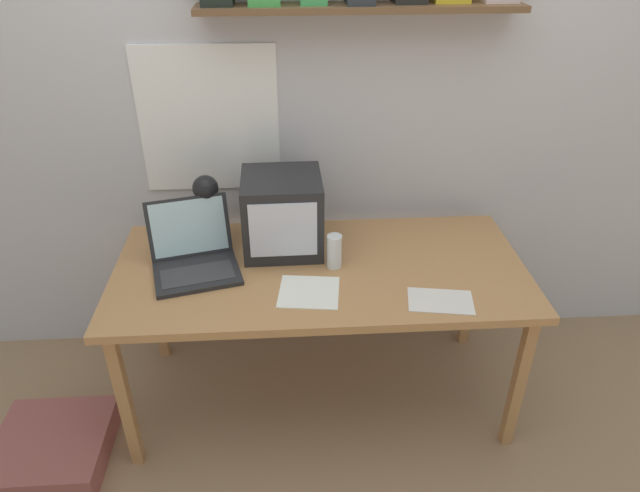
{
  "coord_description": "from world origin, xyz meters",
  "views": [
    {
      "loc": [
        -0.13,
        -1.97,
        2.02
      ],
      "look_at": [
        0.0,
        0.0,
        0.82
      ],
      "focal_mm": 32.0,
      "sensor_mm": 36.0,
      "label": 1
    }
  ],
  "objects_px": {
    "desk_lamp": "(207,195)",
    "loose_paper_near_monitor": "(440,301)",
    "crt_monitor": "(282,213)",
    "juice_glass": "(334,253)",
    "floor_cushion": "(53,448)",
    "open_notebook": "(309,292)",
    "laptop": "(194,253)",
    "corner_desk": "(320,278)"
  },
  "relations": [
    {
      "from": "open_notebook",
      "to": "corner_desk",
      "type": "bearing_deg",
      "value": 73.07
    },
    {
      "from": "corner_desk",
      "to": "loose_paper_near_monitor",
      "type": "height_order",
      "value": "loose_paper_near_monitor"
    },
    {
      "from": "laptop",
      "to": "juice_glass",
      "type": "distance_m",
      "value": 0.58
    },
    {
      "from": "open_notebook",
      "to": "loose_paper_near_monitor",
      "type": "distance_m",
      "value": 0.5
    },
    {
      "from": "laptop",
      "to": "desk_lamp",
      "type": "xyz_separation_m",
      "value": [
        0.05,
        0.19,
        0.16
      ]
    },
    {
      "from": "corner_desk",
      "to": "juice_glass",
      "type": "distance_m",
      "value": 0.13
    },
    {
      "from": "desk_lamp",
      "to": "loose_paper_near_monitor",
      "type": "distance_m",
      "value": 1.06
    },
    {
      "from": "laptop",
      "to": "open_notebook",
      "type": "distance_m",
      "value": 0.51
    },
    {
      "from": "loose_paper_near_monitor",
      "to": "floor_cushion",
      "type": "bearing_deg",
      "value": -178.75
    },
    {
      "from": "laptop",
      "to": "loose_paper_near_monitor",
      "type": "distance_m",
      "value": 1.0
    },
    {
      "from": "laptop",
      "to": "loose_paper_near_monitor",
      "type": "height_order",
      "value": "laptop"
    },
    {
      "from": "open_notebook",
      "to": "juice_glass",
      "type": "bearing_deg",
      "value": 57.7
    },
    {
      "from": "crt_monitor",
      "to": "floor_cushion",
      "type": "bearing_deg",
      "value": -155.18
    },
    {
      "from": "corner_desk",
      "to": "desk_lamp",
      "type": "relative_size",
      "value": 5.24
    },
    {
      "from": "crt_monitor",
      "to": "floor_cushion",
      "type": "relative_size",
      "value": 0.74
    },
    {
      "from": "desk_lamp",
      "to": "loose_paper_near_monitor",
      "type": "height_order",
      "value": "desk_lamp"
    },
    {
      "from": "crt_monitor",
      "to": "desk_lamp",
      "type": "height_order",
      "value": "crt_monitor"
    },
    {
      "from": "juice_glass",
      "to": "floor_cushion",
      "type": "xyz_separation_m",
      "value": [
        -1.2,
        -0.3,
        -0.73
      ]
    },
    {
      "from": "open_notebook",
      "to": "loose_paper_near_monitor",
      "type": "height_order",
      "value": "same"
    },
    {
      "from": "desk_lamp",
      "to": "open_notebook",
      "type": "distance_m",
      "value": 0.62
    },
    {
      "from": "corner_desk",
      "to": "laptop",
      "type": "xyz_separation_m",
      "value": [
        -0.52,
        0.04,
        0.12
      ]
    },
    {
      "from": "laptop",
      "to": "juice_glass",
      "type": "bearing_deg",
      "value": -17.3
    },
    {
      "from": "desk_lamp",
      "to": "open_notebook",
      "type": "xyz_separation_m",
      "value": [
        0.41,
        -0.41,
        -0.23
      ]
    },
    {
      "from": "juice_glass",
      "to": "desk_lamp",
      "type": "bearing_deg",
      "value": 156.34
    },
    {
      "from": "desk_lamp",
      "to": "crt_monitor",
      "type": "bearing_deg",
      "value": -7.93
    },
    {
      "from": "laptop",
      "to": "loose_paper_near_monitor",
      "type": "bearing_deg",
      "value": -31.38
    },
    {
      "from": "laptop",
      "to": "corner_desk",
      "type": "bearing_deg",
      "value": -17.65
    },
    {
      "from": "corner_desk",
      "to": "loose_paper_near_monitor",
      "type": "bearing_deg",
      "value": -31.42
    },
    {
      "from": "laptop",
      "to": "floor_cushion",
      "type": "relative_size",
      "value": 0.89
    },
    {
      "from": "juice_glass",
      "to": "open_notebook",
      "type": "distance_m",
      "value": 0.22
    },
    {
      "from": "desk_lamp",
      "to": "juice_glass",
      "type": "height_order",
      "value": "desk_lamp"
    },
    {
      "from": "juice_glass",
      "to": "crt_monitor",
      "type": "bearing_deg",
      "value": 139.99
    },
    {
      "from": "crt_monitor",
      "to": "open_notebook",
      "type": "xyz_separation_m",
      "value": [
        0.09,
        -0.35,
        -0.16
      ]
    },
    {
      "from": "corner_desk",
      "to": "desk_lamp",
      "type": "distance_m",
      "value": 0.59
    },
    {
      "from": "desk_lamp",
      "to": "open_notebook",
      "type": "bearing_deg",
      "value": -42.72
    },
    {
      "from": "open_notebook",
      "to": "floor_cushion",
      "type": "bearing_deg",
      "value": -173.47
    },
    {
      "from": "open_notebook",
      "to": "desk_lamp",
      "type": "bearing_deg",
      "value": 135.24
    },
    {
      "from": "open_notebook",
      "to": "crt_monitor",
      "type": "bearing_deg",
      "value": 105.01
    },
    {
      "from": "desk_lamp",
      "to": "floor_cushion",
      "type": "height_order",
      "value": "desk_lamp"
    },
    {
      "from": "crt_monitor",
      "to": "floor_cushion",
      "type": "distance_m",
      "value": 1.38
    },
    {
      "from": "juice_glass",
      "to": "open_notebook",
      "type": "xyz_separation_m",
      "value": [
        -0.11,
        -0.18,
        -0.06
      ]
    },
    {
      "from": "crt_monitor",
      "to": "loose_paper_near_monitor",
      "type": "xyz_separation_m",
      "value": [
        0.59,
        -0.44,
        -0.16
      ]
    }
  ]
}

